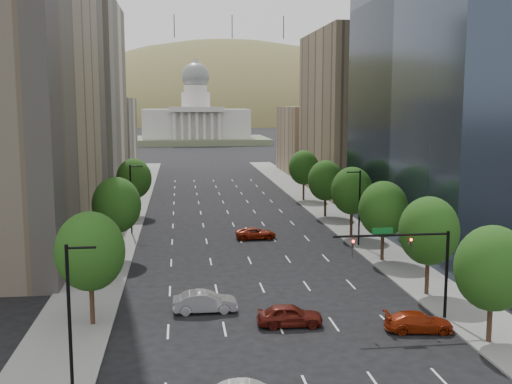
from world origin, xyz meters
name	(u,v)px	position (x,y,z in m)	size (l,w,h in m)	color
sidewalk_left	(112,243)	(-15.50, 60.00, 0.07)	(6.00, 200.00, 0.15)	slate
sidewalk_right	(362,236)	(15.50, 60.00, 0.07)	(6.00, 200.00, 0.15)	slate
midrise_cream_left	(81,99)	(-25.00, 103.00, 17.50)	(14.00, 30.00, 35.00)	beige
filler_left	(104,136)	(-25.00, 136.00, 9.00)	(14.00, 26.00, 18.00)	beige
parking_tan_right	(351,113)	(25.00, 100.00, 15.00)	(14.00, 30.00, 30.00)	#8C7759
filler_right	(313,140)	(25.00, 133.00, 8.00)	(14.00, 26.00, 16.00)	#8C7759
tree_right_0	(492,268)	(14.00, 25.00, 5.39)	(5.20, 5.20, 8.39)	#382316
tree_right_1	(429,231)	(14.00, 36.00, 5.75)	(5.20, 5.20, 8.75)	#382316
tree_right_2	(383,209)	(14.00, 48.00, 5.60)	(5.20, 5.20, 8.61)	#382316
tree_right_3	(352,191)	(14.00, 60.00, 5.89)	(5.20, 5.20, 8.89)	#382316
tree_right_4	(326,181)	(14.00, 74.00, 5.46)	(5.20, 5.20, 8.46)	#382316
tree_right_5	(304,168)	(14.00, 90.00, 5.75)	(5.20, 5.20, 8.75)	#382316
tree_left_0	(90,251)	(-14.00, 32.00, 5.75)	(5.20, 5.20, 8.75)	#382316
tree_left_1	(117,205)	(-14.00, 52.00, 5.96)	(5.20, 5.20, 8.97)	#382316
tree_left_2	(134,179)	(-14.00, 78.00, 5.68)	(5.20, 5.20, 8.68)	#382316
streetlight_rn	(359,206)	(13.44, 55.00, 4.84)	(1.70, 0.20, 9.00)	black
streetlight_ls	(71,318)	(-13.44, 20.00, 4.84)	(1.70, 0.20, 9.00)	black
streetlight_ln	(131,197)	(-13.44, 65.00, 4.84)	(1.70, 0.20, 9.00)	black
traffic_signal	(416,255)	(10.53, 30.00, 5.17)	(9.12, 0.40, 7.38)	black
capitol	(196,123)	(0.00, 249.71, 8.58)	(60.00, 40.00, 35.20)	#596647
foothills	(222,159)	(34.67, 599.39, -37.78)	(720.00, 413.00, 263.00)	olive
car_red_near	(418,322)	(9.98, 27.77, 0.73)	(2.03, 5.00, 1.45)	maroon
car_maroon	(290,315)	(0.77, 30.06, 0.84)	(1.99, 4.95, 1.69)	#54150E
car_silver	(205,302)	(-5.44, 33.99, 0.85)	(1.80, 5.17, 1.70)	#9B9BA0
car_red_far	(256,233)	(1.99, 60.53, 0.70)	(2.31, 5.01, 1.39)	maroon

